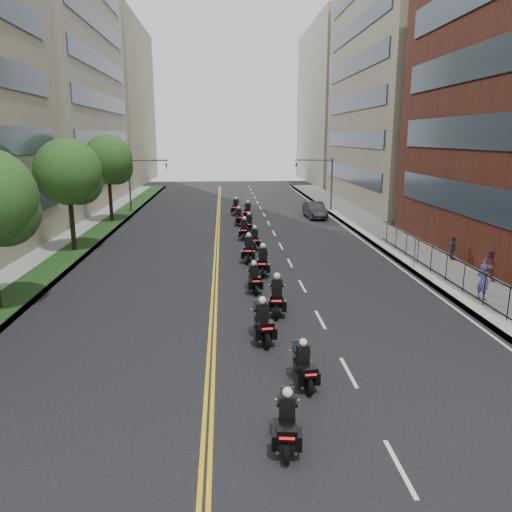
% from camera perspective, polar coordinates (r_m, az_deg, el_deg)
% --- Properties ---
extents(ground, '(160.00, 160.00, 0.00)m').
position_cam_1_polar(ground, '(12.82, 1.25, -23.62)').
color(ground, black).
rests_on(ground, ground).
extents(sidewalk_right, '(4.00, 90.00, 0.15)m').
position_cam_1_polar(sidewalk_right, '(38.26, 16.07, 1.39)').
color(sidewalk_right, gray).
rests_on(sidewalk_right, ground).
extents(sidewalk_left, '(4.00, 90.00, 0.15)m').
position_cam_1_polar(sidewalk_left, '(37.67, -20.77, 0.85)').
color(sidewalk_left, gray).
rests_on(sidewalk_left, ground).
extents(grass_strip, '(2.00, 90.00, 0.04)m').
position_cam_1_polar(grass_strip, '(37.43, -19.61, 1.02)').
color(grass_strip, '#153413').
rests_on(grass_strip, sidewalk_left).
extents(building_right_tan, '(15.11, 28.00, 30.00)m').
position_cam_1_polar(building_right_tan, '(62.77, 18.26, 19.47)').
color(building_right_tan, gray).
rests_on(building_right_tan, ground).
extents(building_right_far, '(15.00, 28.00, 26.00)m').
position_cam_1_polar(building_right_far, '(91.15, 10.95, 16.54)').
color(building_right_far, '#A29682').
rests_on(building_right_far, ground).
extents(building_left_mid, '(16.11, 28.00, 34.00)m').
position_cam_1_polar(building_left_mid, '(62.57, -25.11, 20.79)').
color(building_left_mid, '#A29682').
rests_on(building_left_mid, ground).
extents(building_left_far, '(16.00, 28.00, 26.00)m').
position_cam_1_polar(building_left_far, '(90.82, -17.90, 16.16)').
color(building_left_far, gray).
rests_on(building_left_far, ground).
extents(iron_fence, '(0.05, 28.00, 1.50)m').
position_cam_1_polar(iron_fence, '(26.10, 23.63, -2.86)').
color(iron_fence, black).
rests_on(iron_fence, sidewalk_right).
extents(street_trees, '(4.40, 38.40, 7.98)m').
position_cam_1_polar(street_trees, '(30.63, -23.25, 7.52)').
color(street_trees, black).
rests_on(street_trees, ground).
extents(traffic_signal_right, '(4.09, 0.20, 5.60)m').
position_cam_1_polar(traffic_signal_right, '(53.38, 7.65, 9.01)').
color(traffic_signal_right, '#3F3F44').
rests_on(traffic_signal_right, ground).
extents(traffic_signal_left, '(4.09, 0.20, 5.60)m').
position_cam_1_polar(traffic_signal_left, '(53.05, -13.25, 8.75)').
color(traffic_signal_left, '#3F3F44').
rests_on(traffic_signal_left, ground).
extents(motorcycle_0, '(0.63, 2.12, 1.57)m').
position_cam_1_polar(motorcycle_0, '(13.39, 3.56, -18.62)').
color(motorcycle_0, black).
rests_on(motorcycle_0, ground).
extents(motorcycle_1, '(0.58, 2.08, 1.53)m').
position_cam_1_polar(motorcycle_1, '(16.29, 5.47, -12.54)').
color(motorcycle_1, black).
rests_on(motorcycle_1, ground).
extents(motorcycle_2, '(0.66, 2.38, 1.75)m').
position_cam_1_polar(motorcycle_2, '(19.43, 0.79, -7.76)').
color(motorcycle_2, black).
rests_on(motorcycle_2, ground).
extents(motorcycle_3, '(0.73, 2.51, 1.85)m').
position_cam_1_polar(motorcycle_3, '(22.37, 2.39, -4.78)').
color(motorcycle_3, black).
rests_on(motorcycle_3, ground).
extents(motorcycle_4, '(0.55, 2.17, 1.60)m').
position_cam_1_polar(motorcycle_4, '(25.49, -0.23, -2.70)').
color(motorcycle_4, black).
rests_on(motorcycle_4, ground).
extents(motorcycle_5, '(0.72, 2.50, 1.85)m').
position_cam_1_polar(motorcycle_5, '(28.47, 0.78, -0.78)').
color(motorcycle_5, black).
rests_on(motorcycle_5, ground).
extents(motorcycle_6, '(0.68, 2.50, 1.84)m').
position_cam_1_polar(motorcycle_6, '(31.62, -0.86, 0.67)').
color(motorcycle_6, black).
rests_on(motorcycle_6, ground).
extents(motorcycle_7, '(0.55, 2.30, 1.70)m').
position_cam_1_polar(motorcycle_7, '(35.06, -0.16, 1.84)').
color(motorcycle_7, black).
rests_on(motorcycle_7, ground).
extents(motorcycle_8, '(0.60, 2.39, 1.76)m').
position_cam_1_polar(motorcycle_8, '(38.62, -1.36, 2.96)').
color(motorcycle_8, black).
rests_on(motorcycle_8, ground).
extents(motorcycle_9, '(0.71, 2.33, 1.72)m').
position_cam_1_polar(motorcycle_9, '(41.25, -0.81, 3.62)').
color(motorcycle_9, black).
rests_on(motorcycle_9, ground).
extents(motorcycle_10, '(0.71, 2.32, 1.72)m').
position_cam_1_polar(motorcycle_10, '(44.79, -1.96, 4.39)').
color(motorcycle_10, black).
rests_on(motorcycle_10, ground).
extents(motorcycle_11, '(0.77, 2.51, 1.86)m').
position_cam_1_polar(motorcycle_11, '(47.64, -0.96, 5.01)').
color(motorcycle_11, black).
rests_on(motorcycle_11, ground).
extents(motorcycle_12, '(0.75, 2.49, 1.84)m').
position_cam_1_polar(motorcycle_12, '(50.86, -2.33, 5.53)').
color(motorcycle_12, black).
rests_on(motorcycle_12, ground).
extents(parked_sedan, '(1.83, 4.73, 1.54)m').
position_cam_1_polar(parked_sedan, '(49.27, 6.74, 5.24)').
color(parked_sedan, black).
rests_on(parked_sedan, ground).
extents(pedestrian_a, '(0.64, 0.75, 1.74)m').
position_cam_1_polar(pedestrian_a, '(26.15, 24.49, -2.65)').
color(pedestrian_a, '#4D4F8E').
rests_on(pedestrian_a, sidewalk_right).
extents(pedestrian_b, '(1.01, 1.06, 1.72)m').
position_cam_1_polar(pedestrian_b, '(29.77, 25.15, -0.88)').
color(pedestrian_b, '#7D4451').
rests_on(pedestrian_b, sidewalk_right).
extents(pedestrian_c, '(0.42, 0.89, 1.48)m').
position_cam_1_polar(pedestrian_c, '(33.83, 21.58, 0.84)').
color(pedestrian_c, '#3F3F47').
rests_on(pedestrian_c, sidewalk_right).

